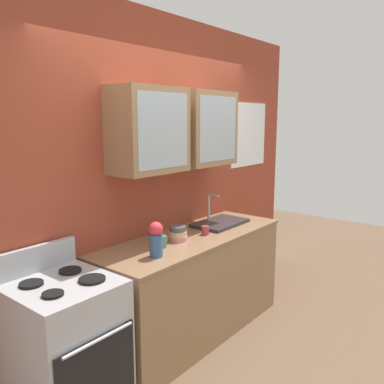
% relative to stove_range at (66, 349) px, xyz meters
% --- Properties ---
extents(ground_plane, '(10.00, 10.00, 0.00)m').
position_rel_stove_range_xyz_m(ground_plane, '(1.31, 0.00, -0.47)').
color(ground_plane, brown).
extents(back_wall_unit, '(4.28, 0.44, 2.81)m').
position_rel_stove_range_xyz_m(back_wall_unit, '(1.32, 0.33, 1.02)').
color(back_wall_unit, '#993D28').
rests_on(back_wall_unit, ground_plane).
extents(counter, '(1.93, 0.66, 0.92)m').
position_rel_stove_range_xyz_m(counter, '(1.31, 0.00, -0.01)').
color(counter, '#93704C').
rests_on(counter, ground_plane).
extents(stove_range, '(0.62, 0.67, 1.10)m').
position_rel_stove_range_xyz_m(stove_range, '(0.00, 0.00, 0.00)').
color(stove_range, '#ADAFB5').
rests_on(stove_range, ground_plane).
extents(sink_faucet, '(0.55, 0.34, 0.28)m').
position_rel_stove_range_xyz_m(sink_faucet, '(1.77, 0.04, 0.47)').
color(sink_faucet, '#2D2D30').
rests_on(sink_faucet, counter).
extents(bowl_stack, '(0.16, 0.16, 0.12)m').
position_rel_stove_range_xyz_m(bowl_stack, '(1.12, 0.02, 0.51)').
color(bowl_stack, '#D87F84').
rests_on(bowl_stack, counter).
extents(vase, '(0.11, 0.11, 0.26)m').
position_rel_stove_range_xyz_m(vase, '(0.72, -0.12, 0.59)').
color(vase, '#33598C').
rests_on(vase, counter).
extents(cup_near_sink, '(0.10, 0.07, 0.08)m').
position_rel_stove_range_xyz_m(cup_near_sink, '(1.41, -0.06, 0.49)').
color(cup_near_sink, '#993838').
rests_on(cup_near_sink, counter).
extents(cup_near_bowls, '(0.12, 0.09, 0.09)m').
position_rel_stove_range_xyz_m(cup_near_bowls, '(0.90, -0.00, 0.50)').
color(cup_near_bowls, '#4C7F59').
rests_on(cup_near_bowls, counter).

